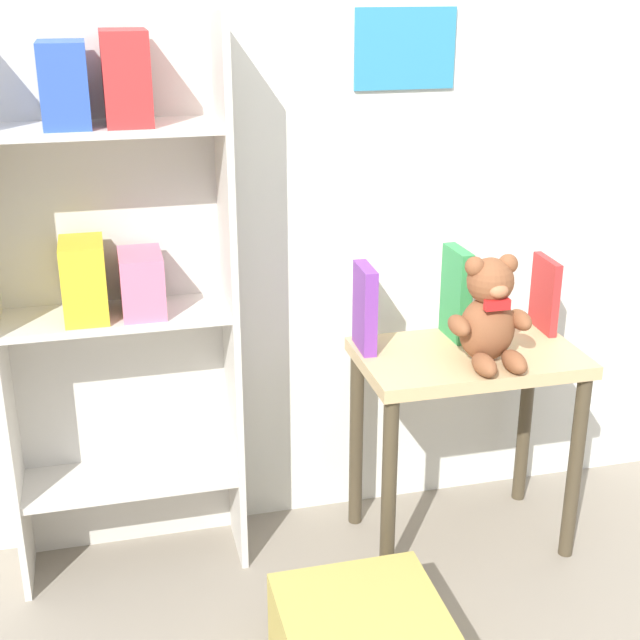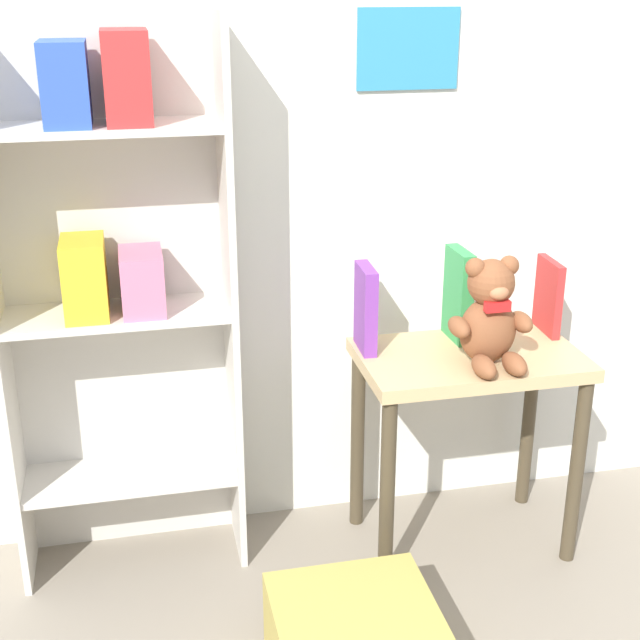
{
  "view_description": "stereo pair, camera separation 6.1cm",
  "coord_description": "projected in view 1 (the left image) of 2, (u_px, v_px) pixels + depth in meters",
  "views": [
    {
      "loc": [
        -0.8,
        -0.92,
        1.54
      ],
      "look_at": [
        -0.27,
        1.17,
        0.7
      ],
      "focal_mm": 50.0,
      "sensor_mm": 36.0,
      "label": 1
    },
    {
      "loc": [
        -0.74,
        -0.94,
        1.54
      ],
      "look_at": [
        -0.27,
        1.17,
        0.7
      ],
      "focal_mm": 50.0,
      "sensor_mm": 36.0,
      "label": 2
    }
  ],
  "objects": [
    {
      "name": "wall_back",
      "position": [
        396.0,
        90.0,
        2.39
      ],
      "size": [
        4.8,
        0.07,
        2.5
      ],
      "color": "silver",
      "rests_on": "ground_plane"
    },
    {
      "name": "bookshelf_side",
      "position": [
        112.0,
        276.0,
        2.24
      ],
      "size": [
        0.6,
        0.23,
        1.47
      ],
      "color": "beige",
      "rests_on": "ground_plane"
    },
    {
      "name": "display_table",
      "position": [
        467.0,
        389.0,
        2.44
      ],
      "size": [
        0.6,
        0.36,
        0.59
      ],
      "color": "tan",
      "rests_on": "ground_plane"
    },
    {
      "name": "teddy_bear",
      "position": [
        490.0,
        315.0,
        2.29
      ],
      "size": [
        0.22,
        0.2,
        0.29
      ],
      "color": "brown",
      "rests_on": "display_table"
    },
    {
      "name": "book_standing_purple",
      "position": [
        365.0,
        308.0,
        2.38
      ],
      "size": [
        0.04,
        0.13,
        0.23
      ],
      "primitive_type": "cube",
      "rotation": [
        0.0,
        0.0,
        -0.03
      ],
      "color": "purple",
      "rests_on": "display_table"
    },
    {
      "name": "book_standing_green",
      "position": [
        456.0,
        294.0,
        2.45
      ],
      "size": [
        0.04,
        0.13,
        0.26
      ],
      "primitive_type": "cube",
      "rotation": [
        0.0,
        0.0,
        0.03
      ],
      "color": "#33934C",
      "rests_on": "display_table"
    },
    {
      "name": "book_standing_red",
      "position": [
        545.0,
        294.0,
        2.52
      ],
      "size": [
        0.03,
        0.14,
        0.21
      ],
      "primitive_type": "cube",
      "rotation": [
        0.0,
        0.0,
        -0.04
      ],
      "color": "red",
      "rests_on": "display_table"
    }
  ]
}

